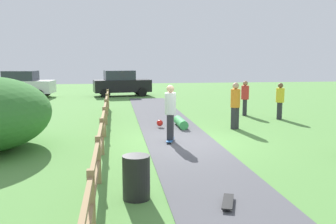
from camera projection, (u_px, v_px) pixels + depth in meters
name	position (u px, v px, depth m)	size (l,w,h in m)	color
ground_plane	(181.00, 142.00, 12.72)	(60.00, 60.00, 0.00)	#568E42
asphalt_path	(181.00, 142.00, 12.72)	(2.40, 28.00, 0.02)	#515156
wooden_fence	(103.00, 125.00, 12.26)	(0.12, 18.12, 1.10)	#997A51
trash_bin	(136.00, 177.00, 7.57)	(0.56, 0.56, 0.90)	black
skater_riding	(170.00, 110.00, 12.58)	(0.47, 0.82, 1.93)	#265999
skater_fallen	(179.00, 122.00, 15.47)	(1.19, 1.50, 0.36)	green
skateboard_loose	(228.00, 202.00, 7.25)	(0.46, 0.82, 0.08)	black
bystander_yellow	(280.00, 99.00, 17.43)	(0.52, 0.52, 1.69)	#2D2D33
bystander_red	(245.00, 96.00, 18.59)	(0.48, 0.48, 1.72)	#2D2D33
bystander_orange	(235.00, 103.00, 15.01)	(0.54, 0.54, 1.87)	#2D2D33
parked_car_black	(122.00, 83.00, 28.13)	(4.40, 2.45, 1.92)	black
parked_car_white	(23.00, 84.00, 27.16)	(4.39, 2.43, 1.92)	silver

